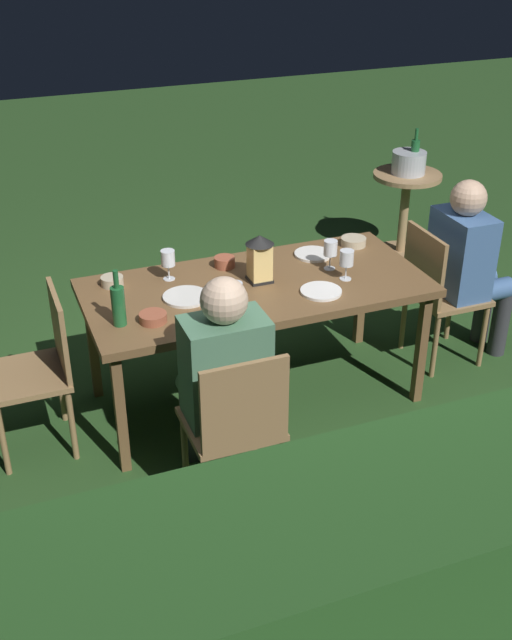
# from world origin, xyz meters

# --- Properties ---
(ground_plane) EXTENTS (16.00, 16.00, 0.00)m
(ground_plane) POSITION_xyz_m (0.00, 0.00, 0.00)
(ground_plane) COLOR #26471E
(dining_table) EXTENTS (1.84, 0.85, 0.73)m
(dining_table) POSITION_xyz_m (0.00, 0.00, 0.67)
(dining_table) COLOR brown
(dining_table) RESTS_ON ground
(chair_side_right_b) EXTENTS (0.42, 0.40, 0.87)m
(chair_side_right_b) POSITION_xyz_m (0.41, 0.82, 0.49)
(chair_side_right_b) COLOR #937047
(chair_side_right_b) RESTS_ON ground
(person_in_green) EXTENTS (0.38, 0.47, 1.15)m
(person_in_green) POSITION_xyz_m (0.41, 0.62, 0.64)
(person_in_green) COLOR #4C7A5B
(person_in_green) RESTS_ON ground
(chair_head_near) EXTENTS (0.40, 0.42, 0.87)m
(chair_head_near) POSITION_xyz_m (-1.17, 0.00, 0.49)
(chair_head_near) COLOR #937047
(chair_head_near) RESTS_ON ground
(person_in_blue) EXTENTS (0.48, 0.38, 1.15)m
(person_in_blue) POSITION_xyz_m (-1.36, 0.00, 0.64)
(person_in_blue) COLOR #426699
(person_in_blue) RESTS_ON ground
(chair_head_far) EXTENTS (0.40, 0.42, 0.87)m
(chair_head_far) POSITION_xyz_m (1.17, 0.00, 0.49)
(chair_head_far) COLOR #937047
(chair_head_far) RESTS_ON ground
(lantern_centerpiece) EXTENTS (0.15, 0.15, 0.27)m
(lantern_centerpiece) POSITION_xyz_m (-0.03, -0.03, 0.88)
(lantern_centerpiece) COLOR black
(lantern_centerpiece) RESTS_ON dining_table
(green_bottle_on_table) EXTENTS (0.07, 0.07, 0.29)m
(green_bottle_on_table) POSITION_xyz_m (0.78, 0.17, 0.84)
(green_bottle_on_table) COLOR #1E5B2D
(green_bottle_on_table) RESTS_ON dining_table
(wine_glass_a) EXTENTS (0.08, 0.08, 0.17)m
(wine_glass_a) POSITION_xyz_m (0.21, 0.26, 0.85)
(wine_glass_a) COLOR silver
(wine_glass_a) RESTS_ON dining_table
(wine_glass_b) EXTENTS (0.08, 0.08, 0.17)m
(wine_glass_b) POSITION_xyz_m (-0.48, 0.12, 0.85)
(wine_glass_b) COLOR silver
(wine_glass_b) RESTS_ON dining_table
(wine_glass_c) EXTENTS (0.08, 0.08, 0.17)m
(wine_glass_c) POSITION_xyz_m (-0.45, -0.03, 0.85)
(wine_glass_c) COLOR silver
(wine_glass_c) RESTS_ON dining_table
(wine_glass_d) EXTENTS (0.08, 0.08, 0.17)m
(wine_glass_d) POSITION_xyz_m (0.42, -0.23, 0.85)
(wine_glass_d) COLOR silver
(wine_glass_d) RESTS_ON dining_table
(plate_a) EXTENTS (0.22, 0.22, 0.01)m
(plate_a) POSITION_xyz_m (-0.44, -0.23, 0.74)
(plate_a) COLOR white
(plate_a) RESTS_ON dining_table
(plate_b) EXTENTS (0.24, 0.24, 0.01)m
(plate_b) POSITION_xyz_m (0.40, 0.02, 0.74)
(plate_b) COLOR silver
(plate_b) RESTS_ON dining_table
(plate_c) EXTENTS (0.22, 0.22, 0.01)m
(plate_c) POSITION_xyz_m (-0.28, 0.21, 0.74)
(plate_c) COLOR white
(plate_c) RESTS_ON dining_table
(bowl_olives) EXTENTS (0.15, 0.15, 0.05)m
(bowl_olives) POSITION_xyz_m (-0.73, -0.28, 0.75)
(bowl_olives) COLOR #BCAD8E
(bowl_olives) RESTS_ON dining_table
(bowl_bread) EXTENTS (0.12, 0.12, 0.06)m
(bowl_bread) POSITION_xyz_m (0.08, -0.27, 0.76)
(bowl_bread) COLOR #9E5138
(bowl_bread) RESTS_ON dining_table
(bowl_salad) EXTENTS (0.14, 0.14, 0.04)m
(bowl_salad) POSITION_xyz_m (0.62, 0.20, 0.75)
(bowl_salad) COLOR #9E5138
(bowl_salad) RESTS_ON dining_table
(bowl_dip) EXTENTS (0.12, 0.12, 0.05)m
(bowl_dip) POSITION_xyz_m (0.72, -0.27, 0.76)
(bowl_dip) COLOR #BCAD8E
(bowl_dip) RESTS_ON dining_table
(side_table) EXTENTS (0.53, 0.53, 0.67)m
(side_table) POSITION_xyz_m (-1.83, -1.48, 0.44)
(side_table) COLOR #9E7A51
(side_table) RESTS_ON ground
(ice_bucket) EXTENTS (0.26, 0.26, 0.34)m
(ice_bucket) POSITION_xyz_m (-1.83, -1.48, 0.76)
(ice_bucket) COLOR #B2B7BF
(ice_bucket) RESTS_ON side_table
(hedge_backdrop) EXTENTS (5.00, 0.60, 1.11)m
(hedge_backdrop) POSITION_xyz_m (0.00, 2.06, 0.56)
(hedge_backdrop) COLOR #234C1E
(hedge_backdrop) RESTS_ON ground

